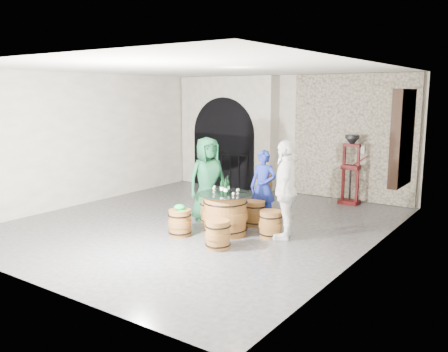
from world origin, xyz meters
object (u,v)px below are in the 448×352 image
Objects in this scene: barrel_stool_near_left at (180,223)px; barrel_stool_right at (271,224)px; person_green at (207,179)px; person_white at (285,190)px; barrel_stool_left at (211,211)px; barrel_stool_far at (255,213)px; person_blue at (263,187)px; wine_bottle_center at (226,188)px; corking_press at (351,164)px; wine_bottle_right at (228,186)px; side_barrel at (265,185)px; barrel_table at (225,214)px; barrel_stool_near_right at (218,235)px; wine_bottle_left at (222,187)px.

barrel_stool_right is at bearing 31.94° from barrel_stool_near_left.
person_green reaches higher than barrel_stool_near_left.
person_green is at bearing -116.35° from person_white.
barrel_stool_right is at bearing -6.15° from barrel_stool_left.
person_blue is (0.04, 0.26, 0.52)m from barrel_stool_far.
wine_bottle_center is (0.98, -0.73, 0.04)m from person_green.
person_blue is 0.91× the size of corking_press.
person_green is (-0.16, 0.11, 0.65)m from barrel_stool_left.
wine_bottle_right is at bearing 46.36° from barrel_stool_near_left.
person_white is 3.89m from side_barrel.
wine_bottle_center reaches higher than barrel_table.
wine_bottle_center is at bearing -37.08° from barrel_stool_left.
wine_bottle_center is at bearing 113.96° from barrel_stool_near_right.
barrel_table is 2.05× the size of barrel_stool_near_left.
person_white is 1.12m from wine_bottle_center.
wine_bottle_right is (0.72, -0.41, 0.69)m from barrel_stool_left.
person_blue is at bearing 86.04° from wine_bottle_center.
barrel_table is at bearing -100.33° from person_green.
side_barrel is at bearing -165.46° from person_white.
person_blue is 4.77× the size of wine_bottle_center.
barrel_stool_far is at bearing 80.87° from barrel_table.
person_blue is 2.81m from side_barrel.
wine_bottle_center is 0.24m from wine_bottle_right.
barrel_stool_left is at bearing -113.38° from person_white.
barrel_stool_far is 0.28× the size of person_green.
person_blue reaches higher than wine_bottle_center.
barrel_stool_far is 1.00× the size of barrel_stool_near_right.
barrel_table is 0.89m from barrel_stool_left.
person_blue reaches higher than side_barrel.
person_blue is at bearing 63.97° from barrel_stool_near_left.
barrel_stool_near_left is (-1.05, 0.20, 0.00)m from barrel_stool_near_right.
barrel_stool_near_left is at bearing -145.18° from person_green.
wine_bottle_left reaches higher than barrel_stool_right.
barrel_stool_right and barrel_stool_near_left have the same top height.
barrel_table reaches higher than barrel_stool_near_left.
wine_bottle_right is (-0.40, 0.88, 0.69)m from barrel_stool_near_right.
barrel_table is 3.25× the size of wine_bottle_left.
person_white is (1.79, -0.07, 0.68)m from barrel_stool_left.
wine_bottle_center is (-0.72, -0.46, 0.69)m from barrel_stool_right.
barrel_stool_near_right is 1.19m from wine_bottle_right.
barrel_stool_far is 1.58× the size of wine_bottle_left.
barrel_table is at bearing -99.13° from barrel_stool_far.
side_barrel is at bearing 121.87° from barrel_stool_right.
wine_bottle_right is (-0.01, 0.09, 0.54)m from barrel_table.
person_white reaches higher than barrel_table.
wine_bottle_right is at bearing -163.80° from barrel_stool_right.
barrel_stool_far is 0.33× the size of person_blue.
person_green is 1.20m from person_blue.
barrel_stool_left is at bearing 142.92° from wine_bottle_center.
person_blue is at bearing -39.77° from person_green.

